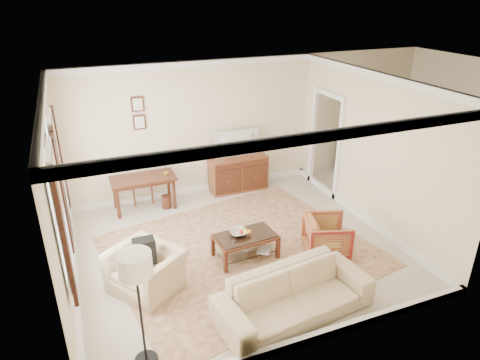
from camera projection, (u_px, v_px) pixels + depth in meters
room_shell at (235, 112)px, 6.63m from camera, size 5.51×5.01×2.91m
annex_bedroom at (396, 170)px, 10.01m from camera, size 3.00×2.70×2.90m
window_front at (60, 216)px, 5.50m from camera, size 0.12×1.56×1.80m
window_rear at (59, 171)px, 6.85m from camera, size 0.12×1.56×1.80m
doorway at (325, 145)px, 9.40m from camera, size 0.10×1.12×2.25m
rug at (241, 251)px, 7.52m from camera, size 4.83×4.34×0.01m
writing_desk at (143, 182)px, 8.74m from camera, size 1.30×0.65×0.71m
desk_chair at (140, 179)px, 9.07m from camera, size 0.46×0.46×1.05m
desk_lamp at (165, 163)px, 8.76m from camera, size 0.32×0.32×0.50m
framed_prints at (138, 113)px, 8.56m from camera, size 0.25×0.04×0.68m
sideboard at (238, 173)px, 9.68m from camera, size 1.29×0.50×0.79m
tv at (238, 136)px, 9.30m from camera, size 0.97×0.56×0.13m
coffee_table at (245, 240)px, 7.22m from camera, size 1.07×0.67×0.44m
fruit_bowl at (239, 232)px, 7.17m from camera, size 0.42×0.42×0.10m
book_a at (239, 248)px, 7.28m from camera, size 0.27×0.16×0.38m
book_b at (258, 249)px, 7.29m from camera, size 0.24×0.19×0.38m
striped_armchair at (327, 235)px, 7.31m from camera, size 0.87×0.90×0.74m
club_armchair at (146, 264)px, 6.42m from camera, size 1.13×1.21×0.89m
backpack at (144, 248)px, 6.35m from camera, size 0.39×0.38×0.40m
sofa at (295, 289)px, 5.90m from camera, size 2.30×0.93×0.87m
floor_lamp at (136, 273)px, 4.76m from camera, size 0.39×0.39×1.58m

